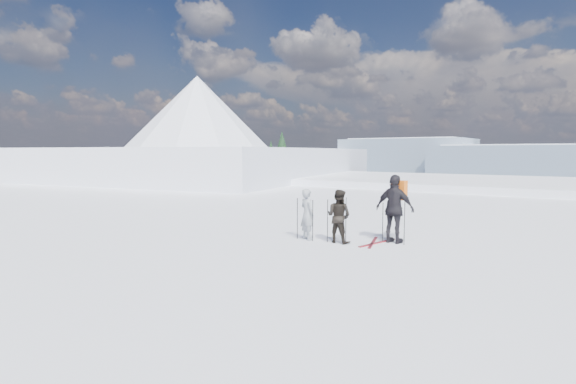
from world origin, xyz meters
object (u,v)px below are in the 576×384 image
skier_grey (307,214)px  skier_pack (395,209)px  skis_loose (375,243)px  skier_dark (339,216)px

skier_grey → skier_pack: 2.60m
skier_pack → skis_loose: size_ratio=1.20×
skier_dark → skis_loose: 1.32m
skier_dark → skier_pack: skier_pack is taller
skier_dark → skier_pack: 1.65m
skier_dark → skier_grey: bearing=10.8°
skis_loose → skier_pack: bearing=35.3°
skier_dark → skis_loose: skier_dark is taller
skier_grey → skier_dark: bearing=-145.2°
skier_dark → skier_pack: (1.38, 0.86, 0.22)m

